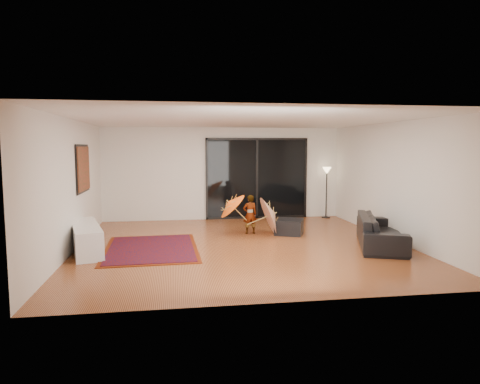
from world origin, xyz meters
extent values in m
plane|color=#A5592D|center=(0.00, 0.00, 0.00)|extent=(7.00, 7.00, 0.00)
plane|color=white|center=(0.00, 0.00, 2.70)|extent=(7.00, 7.00, 0.00)
plane|color=silver|center=(0.00, 3.50, 1.35)|extent=(7.00, 0.00, 7.00)
plane|color=silver|center=(0.00, -3.50, 1.35)|extent=(7.00, 0.00, 7.00)
plane|color=silver|center=(-3.50, 0.00, 1.35)|extent=(0.00, 7.00, 7.00)
plane|color=silver|center=(3.50, 0.00, 1.35)|extent=(0.00, 7.00, 7.00)
cube|color=black|center=(1.00, 3.47, 1.20)|extent=(3.00, 0.04, 2.40)
cube|color=black|center=(1.00, 3.45, 2.37)|extent=(3.06, 0.06, 0.06)
cube|color=black|center=(1.00, 3.45, 0.03)|extent=(3.06, 0.06, 0.06)
cube|color=black|center=(1.00, 3.45, 1.20)|extent=(0.06, 0.06, 2.40)
cube|color=black|center=(-3.48, 1.00, 1.65)|extent=(0.02, 1.28, 1.08)
cube|color=#1C471D|center=(-3.46, 1.00, 1.65)|extent=(0.03, 1.18, 0.98)
cube|color=white|center=(-3.25, -0.05, 0.28)|extent=(1.01, 2.07, 0.56)
cube|color=#424244|center=(-3.25, 0.06, 0.16)|extent=(0.29, 0.29, 0.33)
cube|color=#581C07|center=(-1.94, -0.05, 0.01)|extent=(1.97, 2.70, 0.01)
cube|color=#5F0B09|center=(-1.94, -0.05, 0.01)|extent=(1.81, 2.54, 0.02)
imported|color=black|center=(2.95, -0.53, 0.33)|extent=(1.64, 2.44, 0.66)
cube|color=black|center=(1.33, 1.00, 0.18)|extent=(0.85, 0.85, 0.37)
cylinder|color=black|center=(3.10, 3.25, 0.01)|extent=(0.26, 0.26, 0.03)
cylinder|color=black|center=(3.10, 3.25, 0.70)|extent=(0.03, 0.03, 1.41)
cone|color=#FFD899|center=(3.10, 3.25, 1.43)|extent=(0.26, 0.26, 0.21)
imported|color=#999999|center=(0.39, 1.21, 0.48)|extent=(0.37, 0.26, 0.96)
cone|color=#ED540C|center=(-0.16, 1.16, 0.73)|extent=(0.67, 0.77, 0.65)
cylinder|color=#A68B47|center=(-0.16, 1.16, 0.40)|extent=(0.36, 0.02, 0.38)
cylinder|color=#A68B47|center=(-0.16, 1.16, 0.84)|extent=(0.05, 0.02, 0.05)
cone|color=silver|center=(0.99, 1.06, 0.51)|extent=(0.52, 0.97, 0.98)
cylinder|color=#A68B47|center=(0.99, 1.06, 0.13)|extent=(0.52, 0.02, 0.22)
cylinder|color=#A68B47|center=(0.99, 1.06, 0.62)|extent=(0.06, 0.02, 0.04)
camera|label=1|loc=(-1.45, -9.03, 2.13)|focal=32.00mm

